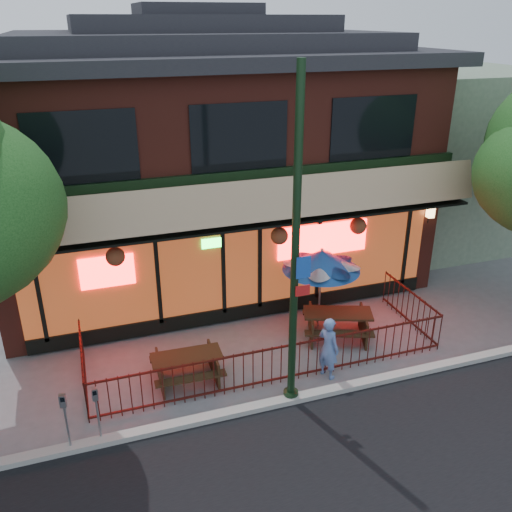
# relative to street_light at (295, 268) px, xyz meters

# --- Properties ---
(ground) EXTENTS (80.00, 80.00, 0.00)m
(ground) POSITION_rel_street_light_xyz_m (-0.00, 0.40, -3.15)
(ground) COLOR gray
(ground) RESTS_ON ground
(curb) EXTENTS (80.00, 0.25, 0.12)m
(curb) POSITION_rel_street_light_xyz_m (-0.00, -0.10, -3.09)
(curb) COLOR #999993
(curb) RESTS_ON ground
(restaurant_building) EXTENTS (12.96, 9.49, 8.05)m
(restaurant_building) POSITION_rel_street_light_xyz_m (-0.00, 7.51, 0.98)
(restaurant_building) COLOR maroon
(restaurant_building) RESTS_ON ground
(neighbor_building) EXTENTS (6.00, 7.00, 6.00)m
(neighbor_building) POSITION_rel_street_light_xyz_m (9.00, 8.10, -0.15)
(neighbor_building) COLOR gray
(neighbor_building) RESTS_ON ground
(patio_fence) EXTENTS (8.44, 2.62, 1.00)m
(patio_fence) POSITION_rel_street_light_xyz_m (-0.00, 0.91, -2.52)
(patio_fence) COLOR #46130F
(patio_fence) RESTS_ON ground
(street_light) EXTENTS (0.43, 0.32, 7.00)m
(street_light) POSITION_rel_street_light_xyz_m (0.00, 0.00, 0.00)
(street_light) COLOR black
(street_light) RESTS_ON ground
(picnic_table_left) EXTENTS (1.62, 1.27, 0.67)m
(picnic_table_left) POSITION_rel_street_light_xyz_m (-1.98, 1.37, -2.71)
(picnic_table_left) COLOR #3C2815
(picnic_table_left) RESTS_ON ground
(picnic_table_right) EXTENTS (2.08, 1.84, 0.74)m
(picnic_table_right) POSITION_rel_street_light_xyz_m (2.06, 1.93, -2.66)
(picnic_table_right) COLOR #392414
(picnic_table_right) RESTS_ON ground
(patio_umbrella) EXTENTS (2.00, 2.00, 2.28)m
(patio_umbrella) POSITION_rel_street_light_xyz_m (1.83, 2.56, -1.20)
(patio_umbrella) COLOR gray
(patio_umbrella) RESTS_ON ground
(pedestrian) EXTENTS (0.56, 0.66, 1.52)m
(pedestrian) POSITION_rel_street_light_xyz_m (1.10, 0.50, -2.39)
(pedestrian) COLOR #5A77B4
(pedestrian) RESTS_ON ground
(parking_meter_near) EXTENTS (0.12, 0.11, 1.25)m
(parking_meter_near) POSITION_rel_street_light_xyz_m (-4.00, 0.00, -2.30)
(parking_meter_near) COLOR gray
(parking_meter_near) RESTS_ON ground
(parking_meter_far) EXTENTS (0.13, 0.11, 1.31)m
(parking_meter_far) POSITION_rel_street_light_xyz_m (-4.57, -0.08, -2.26)
(parking_meter_far) COLOR #9C9FA4
(parking_meter_far) RESTS_ON ground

